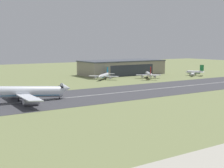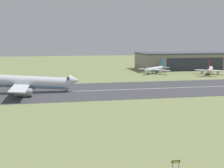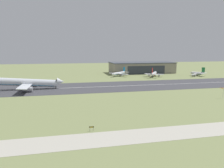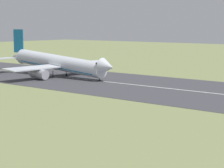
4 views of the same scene
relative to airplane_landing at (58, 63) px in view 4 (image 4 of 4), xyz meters
The scene contains 4 objects.
ground_plane 87.68m from the airplane_landing, 45.24° to the right, with size 682.67×682.67×0.00m, color #7A8451.
runway_strip 61.83m from the airplane_landing, ahead, with size 442.67×46.21×0.06m, color #3D3D42.
runway_centreline 61.83m from the airplane_landing, ahead, with size 398.40×0.70×0.01m, color silver.
airplane_landing is the anchor object (origin of this frame).
Camera 4 is at (50.48, 17.81, 18.06)m, focal length 70.00 mm.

